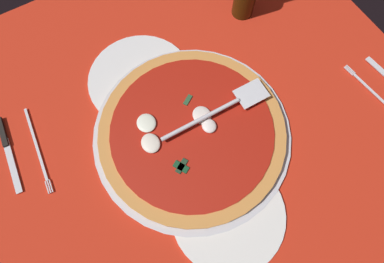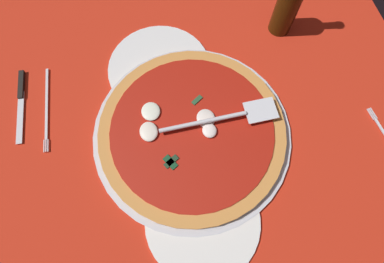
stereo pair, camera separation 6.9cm
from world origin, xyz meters
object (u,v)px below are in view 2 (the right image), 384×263
at_px(pizza, 192,131).
at_px(beer_bottle, 288,3).
at_px(pizza_server, 224,118).
at_px(dinner_plate_left, 203,221).
at_px(place_setting_far, 34,105).
at_px(dinner_plate_right, 159,68).

distance_m(pizza, beer_bottle, 0.39).
relative_size(pizza, beer_bottle, 1.77).
height_order(pizza, pizza_server, pizza_server).
distance_m(dinner_plate_left, beer_bottle, 0.55).
bearing_deg(place_setting_far, pizza_server, 74.75).
distance_m(pizza, pizza_server, 0.08).
bearing_deg(dinner_plate_right, pizza_server, -148.72).
height_order(place_setting_far, beer_bottle, beer_bottle).
relative_size(pizza, place_setting_far, 1.85).
bearing_deg(beer_bottle, place_setting_far, 96.12).
height_order(pizza_server, beer_bottle, beer_bottle).
bearing_deg(pizza, place_setting_far, 64.67).
bearing_deg(dinner_plate_left, place_setting_far, 42.11).
bearing_deg(dinner_plate_left, pizza_server, -26.92).
bearing_deg(place_setting_far, beer_bottle, 101.56).
relative_size(dinner_plate_right, beer_bottle, 1.06).
bearing_deg(pizza, dinner_plate_left, 172.62).
bearing_deg(pizza_server, dinner_plate_right, 122.70).
height_order(dinner_plate_right, place_setting_far, place_setting_far).
xyz_separation_m(dinner_plate_left, pizza_server, (0.20, -0.10, 0.04)).
distance_m(dinner_plate_left, pizza, 0.20).
height_order(dinner_plate_left, pizza_server, pizza_server).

